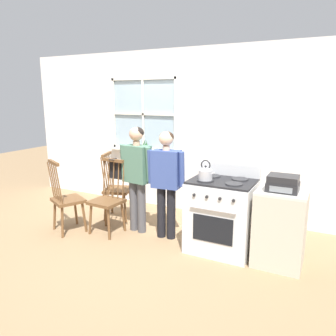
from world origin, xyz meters
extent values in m
plane|color=#937551|center=(0.00, 0.00, 0.00)|extent=(16.00, 16.00, 0.00)
cube|color=white|center=(-2.32, 1.40, 1.35)|extent=(1.76, 0.06, 2.70)
cube|color=white|center=(1.53, 1.40, 1.35)|extent=(3.34, 0.06, 2.70)
cube|color=white|center=(-0.79, 1.40, 0.50)|extent=(1.30, 0.06, 1.00)
cube|color=white|center=(-0.79, 1.40, 2.48)|extent=(1.30, 0.06, 0.44)
cube|color=silver|center=(-0.79, 1.32, 0.99)|extent=(1.36, 0.10, 0.03)
cube|color=#9EB7C6|center=(-0.79, 1.41, 1.63)|extent=(1.24, 0.01, 1.19)
cube|color=silver|center=(-0.79, 1.38, 1.63)|extent=(0.04, 0.02, 1.25)
cube|color=silver|center=(-0.79, 1.38, 1.63)|extent=(1.30, 0.02, 0.04)
cube|color=silver|center=(-1.42, 1.38, 1.63)|extent=(0.04, 0.03, 1.25)
cube|color=silver|center=(-0.16, 1.38, 1.63)|extent=(0.04, 0.03, 1.25)
cube|color=silver|center=(-0.79, 1.38, 2.24)|extent=(1.30, 0.03, 0.04)
cube|color=silver|center=(-0.79, 1.38, 1.02)|extent=(1.30, 0.03, 0.04)
cube|color=brown|center=(-0.56, -0.04, 0.47)|extent=(0.44, 0.43, 0.04)
cylinder|color=brown|center=(-0.74, -0.19, 0.22)|extent=(0.07, 0.07, 0.45)
cylinder|color=brown|center=(-0.40, -0.21, 0.22)|extent=(0.07, 0.07, 0.45)
cylinder|color=brown|center=(-0.72, 0.13, 0.22)|extent=(0.07, 0.07, 0.45)
cylinder|color=brown|center=(-0.38, 0.11, 0.22)|extent=(0.07, 0.07, 0.45)
cylinder|color=brown|center=(-0.72, 0.14, 0.75)|extent=(0.02, 0.08, 0.56)
cylinder|color=brown|center=(-0.63, 0.14, 0.75)|extent=(0.02, 0.08, 0.56)
cylinder|color=brown|center=(-0.55, 0.13, 0.75)|extent=(0.02, 0.08, 0.56)
cylinder|color=brown|center=(-0.46, 0.13, 0.75)|extent=(0.02, 0.08, 0.56)
cylinder|color=brown|center=(-0.37, 0.12, 0.75)|extent=(0.02, 0.08, 0.56)
cube|color=brown|center=(-0.55, 0.13, 1.04)|extent=(0.38, 0.06, 0.04)
cube|color=brown|center=(-0.77, 0.54, 0.47)|extent=(0.51, 0.52, 0.04)
cylinder|color=brown|center=(-0.56, 0.43, 0.22)|extent=(0.08, 0.07, 0.45)
cylinder|color=brown|center=(-0.67, 0.75, 0.22)|extent=(0.07, 0.08, 0.45)
cylinder|color=brown|center=(-0.86, 0.33, 0.22)|extent=(0.07, 0.08, 0.45)
cylinder|color=brown|center=(-0.97, 0.65, 0.22)|extent=(0.08, 0.07, 0.45)
cylinder|color=brown|center=(-0.87, 0.31, 0.75)|extent=(0.08, 0.04, 0.56)
cylinder|color=brown|center=(-0.90, 0.40, 0.75)|extent=(0.08, 0.04, 0.56)
cylinder|color=brown|center=(-0.93, 0.48, 0.75)|extent=(0.08, 0.04, 0.56)
cylinder|color=brown|center=(-0.96, 0.57, 0.75)|extent=(0.08, 0.04, 0.56)
cylinder|color=brown|center=(-0.98, 0.65, 0.75)|extent=(0.08, 0.04, 0.56)
cube|color=brown|center=(-0.93, 0.48, 1.04)|extent=(0.16, 0.37, 0.04)
cube|color=brown|center=(-1.09, -0.23, 0.47)|extent=(0.55, 0.55, 0.04)
cylinder|color=brown|center=(-0.87, -0.16, 0.22)|extent=(0.09, 0.06, 0.45)
cylinder|color=brown|center=(-1.17, -0.01, 0.22)|extent=(0.06, 0.09, 0.45)
cylinder|color=brown|center=(-1.01, -0.45, 0.22)|extent=(0.06, 0.09, 0.45)
cylinder|color=brown|center=(-1.31, -0.30, 0.22)|extent=(0.09, 0.06, 0.45)
cylinder|color=brown|center=(-1.01, -0.46, 0.75)|extent=(0.05, 0.08, 0.56)
cylinder|color=brown|center=(-1.09, -0.42, 0.75)|extent=(0.05, 0.08, 0.56)
cylinder|color=brown|center=(-1.17, -0.38, 0.75)|extent=(0.05, 0.08, 0.56)
cylinder|color=brown|center=(-1.25, -0.34, 0.75)|extent=(0.05, 0.08, 0.56)
cylinder|color=brown|center=(-1.33, -0.30, 0.75)|extent=(0.05, 0.08, 0.56)
cube|color=brown|center=(-1.17, -0.38, 1.04)|extent=(0.36, 0.21, 0.04)
cylinder|color=#4C4C51|center=(-0.27, 0.23, 0.37)|extent=(0.12, 0.12, 0.74)
cylinder|color=#4C4C51|center=(-0.12, 0.21, 0.37)|extent=(0.12, 0.12, 0.74)
cube|color=#4C7560|center=(-0.20, 0.22, 1.01)|extent=(0.42, 0.26, 0.52)
cylinder|color=#4C7560|center=(-0.43, 0.24, 1.03)|extent=(0.09, 0.12, 0.48)
cylinder|color=#4C7560|center=(0.03, 0.17, 1.03)|extent=(0.09, 0.12, 0.48)
cylinder|color=tan|center=(-0.20, 0.22, 1.30)|extent=(0.10, 0.10, 0.06)
sphere|color=tan|center=(-0.20, 0.22, 1.43)|extent=(0.19, 0.19, 0.19)
ellipsoid|color=black|center=(-0.19, 0.24, 1.44)|extent=(0.20, 0.20, 0.16)
cylinder|color=black|center=(0.21, 0.20, 0.36)|extent=(0.12, 0.12, 0.73)
cylinder|color=black|center=(0.35, 0.22, 0.36)|extent=(0.12, 0.12, 0.73)
cube|color=#384C8E|center=(0.28, 0.21, 0.98)|extent=(0.40, 0.25, 0.51)
cylinder|color=#384C8E|center=(0.06, 0.17, 1.00)|extent=(0.09, 0.12, 0.47)
cylinder|color=#384C8E|center=(0.51, 0.21, 1.00)|extent=(0.09, 0.12, 0.47)
cylinder|color=beige|center=(0.28, 0.21, 1.27)|extent=(0.10, 0.10, 0.06)
sphere|color=beige|center=(0.28, 0.21, 1.39)|extent=(0.19, 0.19, 0.19)
ellipsoid|color=#332319|center=(0.28, 0.23, 1.41)|extent=(0.19, 0.19, 0.16)
cube|color=silver|center=(1.07, 0.19, 0.45)|extent=(0.80, 0.64, 0.90)
cube|color=black|center=(1.07, 0.19, 0.91)|extent=(0.78, 0.61, 0.02)
cylinder|color=#2D2D30|center=(0.90, 0.06, 0.93)|extent=(0.20, 0.20, 0.02)
cylinder|color=#2D2D30|center=(1.25, 0.06, 0.93)|extent=(0.20, 0.20, 0.02)
cylinder|color=#2D2D30|center=(0.90, 0.32, 0.93)|extent=(0.20, 0.20, 0.02)
cylinder|color=#2D2D30|center=(1.25, 0.32, 0.93)|extent=(0.20, 0.20, 0.02)
cube|color=silver|center=(1.07, 0.48, 1.00)|extent=(0.80, 0.06, 0.16)
cube|color=black|center=(1.07, -0.13, 0.40)|extent=(0.49, 0.01, 0.32)
cylinder|color=silver|center=(1.07, -0.15, 0.65)|extent=(0.56, 0.02, 0.02)
cylinder|color=#232326|center=(0.84, -0.14, 0.79)|extent=(0.04, 0.02, 0.04)
cylinder|color=#232326|center=(1.00, -0.14, 0.79)|extent=(0.04, 0.02, 0.04)
cylinder|color=#232326|center=(1.15, -0.14, 0.79)|extent=(0.04, 0.02, 0.04)
cylinder|color=#232326|center=(1.31, -0.14, 0.79)|extent=(0.04, 0.02, 0.04)
cylinder|color=#B7B7BC|center=(0.90, 0.06, 1.00)|extent=(0.17, 0.17, 0.12)
ellipsoid|color=#B7B7BC|center=(0.90, 0.06, 1.06)|extent=(0.16, 0.16, 0.07)
sphere|color=black|center=(0.90, 0.06, 1.10)|extent=(0.03, 0.03, 0.03)
cylinder|color=#B7B7BC|center=(0.98, 0.06, 1.02)|extent=(0.08, 0.03, 0.07)
torus|color=black|center=(0.90, 0.06, 1.12)|extent=(0.12, 0.01, 0.12)
cylinder|color=#935B3D|center=(-0.71, 1.31, 1.04)|extent=(0.13, 0.13, 0.07)
cylinder|color=#33261C|center=(-0.71, 1.31, 1.07)|extent=(0.11, 0.11, 0.01)
cone|color=#286033|center=(-0.69, 1.32, 1.13)|extent=(0.05, 0.04, 0.12)
cone|color=#286033|center=(-0.72, 1.33, 1.10)|extent=(0.04, 0.05, 0.06)
cone|color=#286033|center=(-0.73, 1.30, 1.14)|extent=(0.07, 0.05, 0.13)
cone|color=#286033|center=(-0.70, 1.29, 1.10)|extent=(0.04, 0.04, 0.06)
cube|color=black|center=(-0.54, 0.22, 0.89)|extent=(0.23, 0.10, 0.26)
torus|color=black|center=(-0.54, 0.14, 1.06)|extent=(0.13, 0.13, 0.01)
cube|color=beige|center=(1.79, 0.15, 0.43)|extent=(0.55, 0.50, 0.87)
cube|color=beige|center=(1.79, 0.15, 0.89)|extent=(0.55, 0.50, 0.03)
cube|color=#232326|center=(1.79, 0.13, 0.95)|extent=(0.34, 0.28, 0.10)
cube|color=#232326|center=(1.79, 0.13, 1.04)|extent=(0.32, 0.27, 0.08)
cube|color=gray|center=(1.79, -0.01, 0.95)|extent=(0.24, 0.01, 0.06)
camera|label=1|loc=(2.26, -3.59, 1.94)|focal=35.00mm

